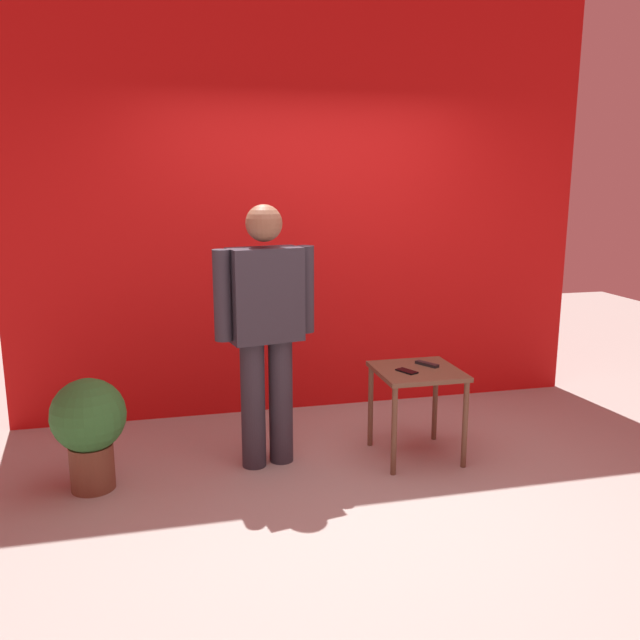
{
  "coord_description": "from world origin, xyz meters",
  "views": [
    {
      "loc": [
        -1.1,
        -3.43,
        1.83
      ],
      "look_at": [
        -0.15,
        0.55,
        0.95
      ],
      "focal_mm": 36.88,
      "sensor_mm": 36.0,
      "label": 1
    }
  ],
  "objects_px": {
    "cell_phone": "(407,371)",
    "tv_remote": "(427,364)",
    "standing_person": "(266,323)",
    "potted_plant": "(89,425)",
    "side_table": "(417,383)"
  },
  "relations": [
    {
      "from": "standing_person",
      "to": "tv_remote",
      "type": "height_order",
      "value": "standing_person"
    },
    {
      "from": "standing_person",
      "to": "side_table",
      "type": "distance_m",
      "value": 1.08
    },
    {
      "from": "standing_person",
      "to": "cell_phone",
      "type": "bearing_deg",
      "value": -10.2
    },
    {
      "from": "side_table",
      "to": "tv_remote",
      "type": "bearing_deg",
      "value": 34.97
    },
    {
      "from": "side_table",
      "to": "tv_remote",
      "type": "relative_size",
      "value": 3.58
    },
    {
      "from": "cell_phone",
      "to": "tv_remote",
      "type": "distance_m",
      "value": 0.22
    },
    {
      "from": "cell_phone",
      "to": "tv_remote",
      "type": "bearing_deg",
      "value": 4.76
    },
    {
      "from": "potted_plant",
      "to": "cell_phone",
      "type": "bearing_deg",
      "value": -1.21
    },
    {
      "from": "side_table",
      "to": "potted_plant",
      "type": "xyz_separation_m",
      "value": [
        -2.07,
        -0.0,
        -0.11
      ]
    },
    {
      "from": "standing_person",
      "to": "tv_remote",
      "type": "bearing_deg",
      "value": -2.7
    },
    {
      "from": "cell_phone",
      "to": "tv_remote",
      "type": "relative_size",
      "value": 0.85
    },
    {
      "from": "standing_person",
      "to": "tv_remote",
      "type": "xyz_separation_m",
      "value": [
        1.08,
        -0.05,
        -0.32
      ]
    },
    {
      "from": "tv_remote",
      "to": "potted_plant",
      "type": "bearing_deg",
      "value": 151.06
    },
    {
      "from": "cell_phone",
      "to": "tv_remote",
      "type": "height_order",
      "value": "tv_remote"
    },
    {
      "from": "standing_person",
      "to": "potted_plant",
      "type": "relative_size",
      "value": 2.45
    }
  ]
}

